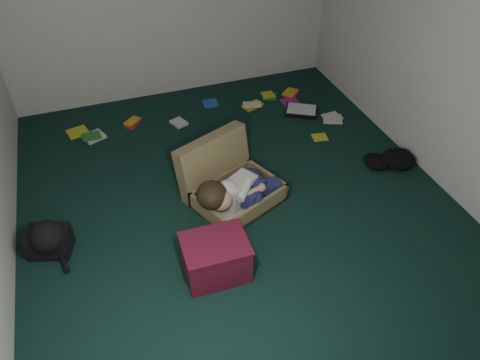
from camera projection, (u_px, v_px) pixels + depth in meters
floor at (235, 198)px, 4.54m from camera, size 4.50×4.50×0.00m
wall_front at (398, 302)px, 2.08m from camera, size 4.50×0.00×4.50m
wall_right at (443, 42)px, 4.22m from camera, size 0.00×4.50×4.50m
suitcase at (228, 182)px, 4.46m from camera, size 1.02×1.01×0.58m
person at (238, 191)px, 4.30m from camera, size 0.87×0.46×0.36m
maroon_bin at (216, 258)px, 3.73m from camera, size 0.53×0.42×0.36m
backpack at (49, 241)px, 3.94m from camera, size 0.52×0.46×0.26m
clothing_pile at (390, 161)px, 4.89m from camera, size 0.48×0.42×0.14m
paper_tray at (301, 111)px, 5.72m from camera, size 0.47×0.44×0.05m
book_scatter at (225, 115)px, 5.68m from camera, size 3.11×1.38×0.02m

